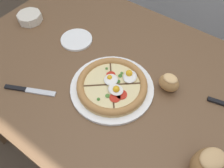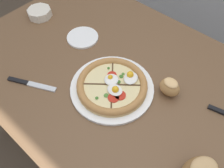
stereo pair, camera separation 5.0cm
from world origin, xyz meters
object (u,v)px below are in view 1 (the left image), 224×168
object	(u,v)px
dining_table	(131,95)
bread_piece_near	(209,163)
ramekin_bowl	(30,17)
side_saucer	(77,40)
pizza	(112,86)
bread_piece_mid	(169,82)
knife_main	(29,90)

from	to	relation	value
dining_table	bread_piece_near	xyz separation A→B (m)	(0.36, -0.15, 0.14)
ramekin_bowl	side_saucer	distance (m)	0.27
dining_table	ramekin_bowl	xyz separation A→B (m)	(-0.60, 0.02, 0.11)
dining_table	bread_piece_near	distance (m)	0.41
pizza	bread_piece_mid	distance (m)	0.21
bread_piece_near	knife_main	bearing A→B (deg)	-170.02
knife_main	pizza	bearing A→B (deg)	12.20
dining_table	bread_piece_mid	world-z (taller)	bread_piece_mid
side_saucer	dining_table	bearing A→B (deg)	-8.67
ramekin_bowl	knife_main	world-z (taller)	ramekin_bowl
bread_piece_mid	knife_main	distance (m)	0.52
ramekin_bowl	knife_main	size ratio (longest dim) A/B	0.62
bread_piece_mid	knife_main	size ratio (longest dim) A/B	0.42
ramekin_bowl	bread_piece_near	world-z (taller)	bread_piece_near
dining_table	bread_piece_near	bearing A→B (deg)	-22.77
knife_main	side_saucer	bearing A→B (deg)	71.39
ramekin_bowl	bread_piece_mid	size ratio (longest dim) A/B	1.47
dining_table	knife_main	distance (m)	0.40
ramekin_bowl	knife_main	xyz separation A→B (m)	(0.31, -0.29, -0.02)
dining_table	pizza	bearing A→B (deg)	-121.29
dining_table	side_saucer	xyz separation A→B (m)	(-0.33, 0.05, 0.09)
pizza	knife_main	world-z (taller)	pizza
dining_table	ramekin_bowl	size ratio (longest dim) A/B	12.61
side_saucer	bread_piece_mid	bearing A→B (deg)	0.51
pizza	side_saucer	world-z (taller)	pizza
pizza	knife_main	xyz separation A→B (m)	(-0.25, -0.19, -0.02)
ramekin_bowl	knife_main	bearing A→B (deg)	-42.88
pizza	knife_main	size ratio (longest dim) A/B	1.68
pizza	ramekin_bowl	xyz separation A→B (m)	(-0.55, 0.09, 0.00)
bread_piece_near	dining_table	bearing A→B (deg)	157.23
bread_piece_mid	side_saucer	bearing A→B (deg)	-179.49
bread_piece_mid	knife_main	xyz separation A→B (m)	(-0.41, -0.32, -0.03)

